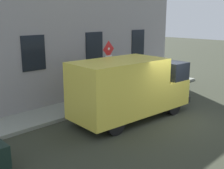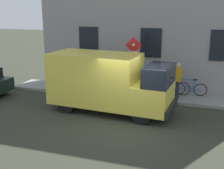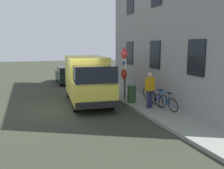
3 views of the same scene
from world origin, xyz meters
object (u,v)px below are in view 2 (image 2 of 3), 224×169
(bicycle_purple, at_px, (173,87))
(pedestrian, at_px, (178,79))
(bicycle_blue, at_px, (189,88))
(sign_post_stacked, at_px, (133,61))
(delivery_van, at_px, (108,81))
(litter_bin, at_px, (148,88))
(bicycle_orange, at_px, (157,86))

(bicycle_purple, bearing_deg, pedestrian, 114.81)
(bicycle_blue, xyz_separation_m, pedestrian, (-0.56, 0.53, 0.56))
(bicycle_blue, bearing_deg, bicycle_purple, -6.54)
(sign_post_stacked, relative_size, pedestrian, 1.63)
(delivery_van, bearing_deg, litter_bin, 61.12)
(delivery_van, height_order, bicycle_purple, delivery_van)
(bicycle_blue, xyz_separation_m, bicycle_orange, (0.00, 1.62, 0.00))
(delivery_van, bearing_deg, bicycle_orange, 65.24)
(delivery_van, relative_size, bicycle_orange, 3.18)
(bicycle_purple, distance_m, litter_bin, 1.42)
(bicycle_purple, distance_m, pedestrian, 0.84)
(sign_post_stacked, xyz_separation_m, bicycle_orange, (1.04, -1.00, -1.40))
(bicycle_orange, distance_m, pedestrian, 1.35)
(pedestrian, bearing_deg, sign_post_stacked, 179.60)
(bicycle_purple, bearing_deg, litter_bin, 37.21)
(delivery_van, bearing_deg, sign_post_stacked, 75.86)
(litter_bin, bearing_deg, bicycle_purple, -51.09)
(bicycle_orange, bearing_deg, bicycle_purple, -174.64)
(delivery_van, relative_size, litter_bin, 6.07)
(litter_bin, bearing_deg, sign_post_stacked, 101.89)
(sign_post_stacked, height_order, bicycle_purple, sign_post_stacked)
(bicycle_blue, relative_size, bicycle_purple, 1.00)
(bicycle_blue, bearing_deg, bicycle_orange, -6.55)
(litter_bin, bearing_deg, pedestrian, -76.44)
(delivery_van, relative_size, bicycle_purple, 3.19)
(bicycle_purple, xyz_separation_m, pedestrian, (-0.56, -0.28, 0.56))
(bicycle_orange, height_order, pedestrian, pedestrian)
(delivery_van, bearing_deg, pedestrian, 45.46)
(sign_post_stacked, xyz_separation_m, bicycle_purple, (1.04, -1.81, -1.40))
(pedestrian, bearing_deg, bicycle_orange, 139.39)
(pedestrian, bearing_deg, bicycle_purple, 103.11)
(bicycle_orange, bearing_deg, bicycle_blue, -174.63)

